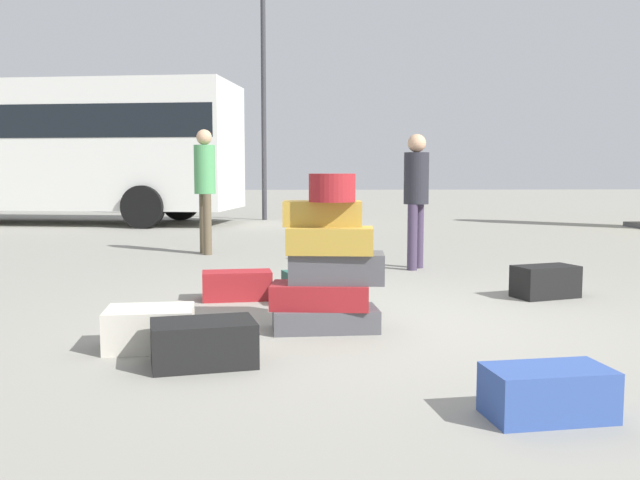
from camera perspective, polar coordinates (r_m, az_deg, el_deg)
name	(u,v)px	position (r m, az deg, el deg)	size (l,w,h in m)	color
ground_plane	(379,321)	(5.54, 4.91, -6.70)	(80.00, 80.00, 0.00)	gray
suitcase_tower	(328,265)	(5.17, 0.64, -2.06)	(0.87, 0.52, 1.17)	#4C4C51
suitcase_maroon_foreground_near	(237,285)	(6.48, -6.84, -3.73)	(0.63, 0.31, 0.26)	maroon
suitcase_cream_right_side	(150,328)	(4.83, -13.82, -7.05)	(0.58, 0.43, 0.27)	beige
suitcase_teal_white_trunk	(318,287)	(6.23, -0.13, -3.93)	(0.58, 0.39, 0.29)	#26594C
suitcase_black_left_side	(203,343)	(4.35, -9.57, -8.35)	(0.63, 0.41, 0.27)	black
suitcase_navy_behind_tower	(548,393)	(3.58, 18.24, -11.85)	(0.59, 0.33, 0.25)	#334F99
suitcase_black_foreground_far	(545,282)	(6.88, 18.06, -3.27)	(0.59, 0.32, 0.30)	black
person_bearded_onlooker	(416,189)	(8.45, 7.92, 4.17)	(0.30, 0.31, 1.63)	#3F334C
person_tourist_with_camera	(205,180)	(10.07, -9.46, 4.90)	(0.30, 0.33, 1.78)	brown
parked_bus	(36,143)	(17.32, -22.34, 7.38)	(9.49, 3.96, 3.15)	silver
lamp_post	(263,40)	(17.38, -4.70, 16.05)	(0.36, 0.36, 6.72)	#333338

